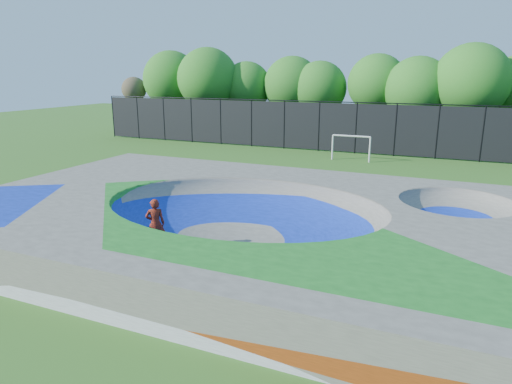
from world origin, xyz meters
The scene contains 7 objects.
ground centered at (0.00, 0.00, 0.00)m, with size 120.00×120.00×0.00m, color #2A5A19.
skate_deck centered at (0.00, 0.00, 0.75)m, with size 22.00×14.00×1.50m, color gray.
skater centered at (-2.58, -2.09, 0.95)m, with size 0.69×0.45×1.89m, color red.
skateboard centered at (-2.58, -2.09, 0.03)m, with size 0.78×0.22×0.05m, color black.
soccer_goal centered at (0.35, 17.77, 1.29)m, with size 2.84×0.12×1.87m.
fence centered at (0.00, 21.00, 2.10)m, with size 48.09×0.09×4.04m.
treeline centered at (-0.02, 25.97, 5.18)m, with size 52.98×8.03×8.61m.
Camera 1 is at (7.08, -15.10, 6.33)m, focal length 32.00 mm.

